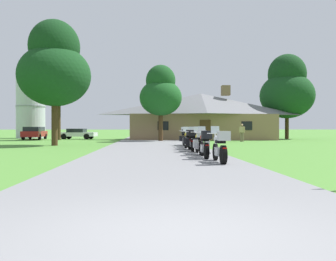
{
  "coord_description": "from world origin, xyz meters",
  "views": [
    {
      "loc": [
        -0.29,
        -4.12,
        1.29
      ],
      "look_at": [
        1.08,
        23.33,
        1.09
      ],
      "focal_mm": 38.41,
      "sensor_mm": 36.0,
      "label": 1
    }
  ],
  "objects_px": {
    "motorcycle_red_second_in_row": "(205,144)",
    "motorcycle_yellow_fifth_in_row": "(188,140)",
    "tree_right_of_lodge": "(287,89)",
    "metal_silo_distant": "(31,103)",
    "motorcycle_orange_fourth_in_row": "(192,141)",
    "tree_by_lodge_front": "(161,93)",
    "motorcycle_yellow_third_in_row": "(200,142)",
    "motorcycle_yellow_sixth_in_row": "(188,138)",
    "tree_left_far": "(58,86)",
    "bystander_tan_shirt_near_lodge": "(242,132)",
    "parked_red_suv_far_left": "(35,132)",
    "motorcycle_white_nearest_to_camera": "(220,147)",
    "motorcycle_yellow_farthest_in_row": "(184,138)",
    "parked_white_sedan_far_left": "(77,134)",
    "tree_left_near": "(54,67)"
  },
  "relations": [
    {
      "from": "tree_by_lodge_front",
      "to": "parked_red_suv_far_left",
      "type": "distance_m",
      "value": 15.68
    },
    {
      "from": "tree_left_near",
      "to": "parked_white_sedan_far_left",
      "type": "height_order",
      "value": "tree_left_near"
    },
    {
      "from": "motorcycle_yellow_sixth_in_row",
      "to": "tree_left_near",
      "type": "relative_size",
      "value": 0.23
    },
    {
      "from": "motorcycle_yellow_farthest_in_row",
      "to": "metal_silo_distant",
      "type": "height_order",
      "value": "metal_silo_distant"
    },
    {
      "from": "tree_left_near",
      "to": "tree_left_far",
      "type": "relative_size",
      "value": 1.08
    },
    {
      "from": "motorcycle_yellow_fifth_in_row",
      "to": "bystander_tan_shirt_near_lodge",
      "type": "distance_m",
      "value": 13.94
    },
    {
      "from": "tree_left_near",
      "to": "parked_white_sedan_far_left",
      "type": "distance_m",
      "value": 15.84
    },
    {
      "from": "tree_left_near",
      "to": "tree_right_of_lodge",
      "type": "xyz_separation_m",
      "value": [
        22.87,
        14.62,
        0.09
      ]
    },
    {
      "from": "tree_right_of_lodge",
      "to": "metal_silo_distant",
      "type": "relative_size",
      "value": 1.12
    },
    {
      "from": "motorcycle_orange_fourth_in_row",
      "to": "metal_silo_distant",
      "type": "relative_size",
      "value": 0.24
    },
    {
      "from": "tree_right_of_lodge",
      "to": "parked_white_sedan_far_left",
      "type": "height_order",
      "value": "tree_right_of_lodge"
    },
    {
      "from": "motorcycle_white_nearest_to_camera",
      "to": "motorcycle_orange_fourth_in_row",
      "type": "distance_m",
      "value": 6.2
    },
    {
      "from": "parked_red_suv_far_left",
      "to": "parked_white_sedan_far_left",
      "type": "xyz_separation_m",
      "value": [
        4.51,
        0.94,
        -0.13
      ]
    },
    {
      "from": "motorcycle_yellow_farthest_in_row",
      "to": "parked_white_sedan_far_left",
      "type": "height_order",
      "value": "motorcycle_yellow_farthest_in_row"
    },
    {
      "from": "bystander_tan_shirt_near_lodge",
      "to": "motorcycle_yellow_farthest_in_row",
      "type": "bearing_deg",
      "value": -98.1
    },
    {
      "from": "motorcycle_yellow_sixth_in_row",
      "to": "parked_red_suv_far_left",
      "type": "distance_m",
      "value": 23.09
    },
    {
      "from": "bystander_tan_shirt_near_lodge",
      "to": "parked_white_sedan_far_left",
      "type": "relative_size",
      "value": 0.38
    },
    {
      "from": "motorcycle_yellow_farthest_in_row",
      "to": "metal_silo_distant",
      "type": "xyz_separation_m",
      "value": [
        -17.3,
        20.78,
        3.8
      ]
    },
    {
      "from": "motorcycle_white_nearest_to_camera",
      "to": "tree_left_far",
      "type": "bearing_deg",
      "value": 114.75
    },
    {
      "from": "motorcycle_yellow_sixth_in_row",
      "to": "motorcycle_yellow_farthest_in_row",
      "type": "distance_m",
      "value": 1.84
    },
    {
      "from": "bystander_tan_shirt_near_lodge",
      "to": "parked_white_sedan_far_left",
      "type": "height_order",
      "value": "bystander_tan_shirt_near_lodge"
    },
    {
      "from": "motorcycle_yellow_farthest_in_row",
      "to": "tree_by_lodge_front",
      "type": "xyz_separation_m",
      "value": [
        -1.37,
        9.16,
        4.01
      ]
    },
    {
      "from": "bystander_tan_shirt_near_lodge",
      "to": "metal_silo_distant",
      "type": "distance_m",
      "value": 26.9
    },
    {
      "from": "motorcycle_white_nearest_to_camera",
      "to": "tree_left_far",
      "type": "relative_size",
      "value": 0.25
    },
    {
      "from": "motorcycle_orange_fourth_in_row",
      "to": "motorcycle_yellow_sixth_in_row",
      "type": "height_order",
      "value": "same"
    },
    {
      "from": "tree_left_near",
      "to": "tree_by_lodge_front",
      "type": "distance_m",
      "value": 11.09
    },
    {
      "from": "motorcycle_yellow_sixth_in_row",
      "to": "metal_silo_distant",
      "type": "bearing_deg",
      "value": 128.59
    },
    {
      "from": "tree_right_of_lodge",
      "to": "parked_white_sedan_far_left",
      "type": "bearing_deg",
      "value": 179.21
    },
    {
      "from": "motorcycle_orange_fourth_in_row",
      "to": "metal_silo_distant",
      "type": "xyz_separation_m",
      "value": [
        -17.16,
        26.93,
        3.8
      ]
    },
    {
      "from": "tree_by_lodge_front",
      "to": "parked_red_suv_far_left",
      "type": "height_order",
      "value": "tree_by_lodge_front"
    },
    {
      "from": "motorcycle_red_second_in_row",
      "to": "bystander_tan_shirt_near_lodge",
      "type": "height_order",
      "value": "bystander_tan_shirt_near_lodge"
    },
    {
      "from": "motorcycle_yellow_fifth_in_row",
      "to": "tree_left_near",
      "type": "xyz_separation_m",
      "value": [
        -9.16,
        5.72,
        5.09
      ]
    },
    {
      "from": "motorcycle_white_nearest_to_camera",
      "to": "tree_left_far",
      "type": "distance_m",
      "value": 29.26
    },
    {
      "from": "bystander_tan_shirt_near_lodge",
      "to": "tree_left_far",
      "type": "bearing_deg",
      "value": -167.8
    },
    {
      "from": "motorcycle_red_second_in_row",
      "to": "motorcycle_yellow_fifth_in_row",
      "type": "bearing_deg",
      "value": 91.43
    },
    {
      "from": "motorcycle_red_second_in_row",
      "to": "motorcycle_orange_fourth_in_row",
      "type": "distance_m",
      "value": 4.12
    },
    {
      "from": "motorcycle_red_second_in_row",
      "to": "motorcycle_yellow_farthest_in_row",
      "type": "relative_size",
      "value": 1.0
    },
    {
      "from": "tree_left_far",
      "to": "tree_right_of_lodge",
      "type": "relative_size",
      "value": 0.86
    },
    {
      "from": "metal_silo_distant",
      "to": "parked_red_suv_far_left",
      "type": "bearing_deg",
      "value": -68.07
    },
    {
      "from": "motorcycle_orange_fourth_in_row",
      "to": "tree_by_lodge_front",
      "type": "height_order",
      "value": "tree_by_lodge_front"
    },
    {
      "from": "metal_silo_distant",
      "to": "motorcycle_white_nearest_to_camera",
      "type": "bearing_deg",
      "value": -62.28
    },
    {
      "from": "metal_silo_distant",
      "to": "motorcycle_red_second_in_row",
      "type": "bearing_deg",
      "value": -61.05
    },
    {
      "from": "motorcycle_yellow_third_in_row",
      "to": "motorcycle_yellow_sixth_in_row",
      "type": "relative_size",
      "value": 1.0
    },
    {
      "from": "motorcycle_red_second_in_row",
      "to": "motorcycle_orange_fourth_in_row",
      "type": "height_order",
      "value": "same"
    },
    {
      "from": "motorcycle_yellow_sixth_in_row",
      "to": "motorcycle_yellow_farthest_in_row",
      "type": "relative_size",
      "value": 1.0
    },
    {
      "from": "motorcycle_red_second_in_row",
      "to": "motorcycle_yellow_fifth_in_row",
      "type": "relative_size",
      "value": 1.0
    },
    {
      "from": "tree_left_far",
      "to": "motorcycle_red_second_in_row",
      "type": "bearing_deg",
      "value": -63.48
    },
    {
      "from": "bystander_tan_shirt_near_lodge",
      "to": "motorcycle_yellow_sixth_in_row",
      "type": "bearing_deg",
      "value": -92.43
    },
    {
      "from": "tree_left_far",
      "to": "tree_right_of_lodge",
      "type": "bearing_deg",
      "value": 5.28
    },
    {
      "from": "motorcycle_red_second_in_row",
      "to": "bystander_tan_shirt_near_lodge",
      "type": "bearing_deg",
      "value": 72.29
    }
  ]
}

